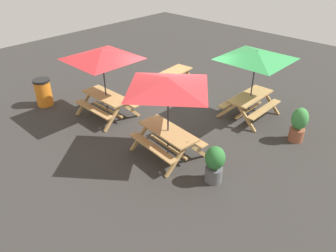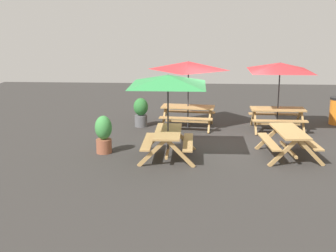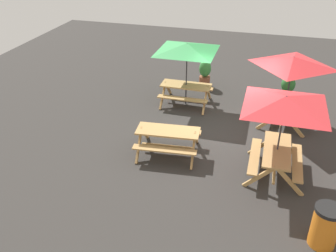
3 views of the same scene
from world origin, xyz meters
TOP-DOWN VIEW (x-y plane):
  - ground_plane at (0.00, 0.00)m, footprint 24.00×24.00m
  - picnic_table_0 at (-1.67, -1.23)m, footprint 2.21×2.21m
  - picnic_table_1 at (1.56, 1.61)m, footprint 1.92×1.67m
  - picnic_table_2 at (1.81, -1.71)m, footprint 2.83×2.83m
  - picnic_table_3 at (-1.47, 1.79)m, footprint 2.83×2.83m
  - trash_bin_orange at (-2.52, 4.10)m, footprint 0.59×0.59m
  - potted_plant_0 at (1.47, -3.57)m, footprint 0.48×0.48m
  - potted_plant_1 at (-1.75, -2.88)m, footprint 0.50×0.50m

SIDE VIEW (x-z plane):
  - ground_plane at x=0.00m, z-range 0.00..0.00m
  - trash_bin_orange at x=-2.52m, z-range 0.00..0.98m
  - potted_plant_1 at x=-1.75m, z-range 0.03..1.04m
  - picnic_table_1 at x=1.56m, z-range 0.16..0.97m
  - potted_plant_0 at x=1.47m, z-range 0.02..1.10m
  - picnic_table_0 at x=-1.67m, z-range 0.82..3.16m
  - picnic_table_2 at x=1.81m, z-range 0.82..3.16m
  - picnic_table_3 at x=-1.47m, z-range 0.82..3.16m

